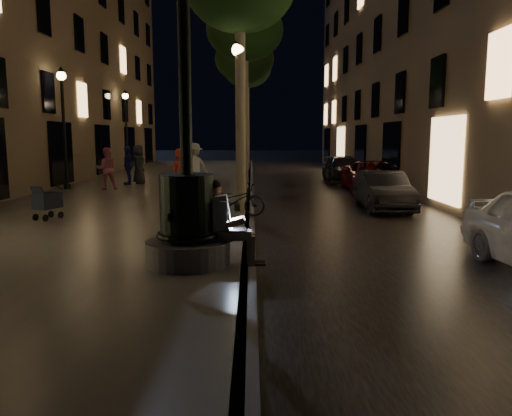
{
  "coord_description": "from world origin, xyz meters",
  "views": [
    {
      "loc": [
        0.06,
        -6.12,
        2.32
      ],
      "look_at": [
        0.14,
        3.0,
        1.0
      ],
      "focal_mm": 35.0,
      "sensor_mm": 36.0,
      "label": 1
    }
  ],
  "objects_px": {
    "tree_far": "(247,70)",
    "lamp_curb_a": "(239,103)",
    "pedestrian_white": "(194,167)",
    "stroller": "(47,201)",
    "pedestrian_red": "(181,178)",
    "car_rear": "(343,170)",
    "pedestrian_pink": "(107,169)",
    "fountain_lamppost": "(187,204)",
    "tree_third": "(244,60)",
    "lamp_curb_b": "(243,115)",
    "seated_man_laptop": "(225,220)",
    "lamp_left_c": "(126,120)",
    "tree_second": "(245,31)",
    "pedestrian_dark": "(139,164)",
    "lamp_curb_d": "(247,124)",
    "lamp_curb_c": "(246,120)",
    "car_third": "(373,177)",
    "pedestrian_blue": "(128,165)",
    "lamp_left_b": "(63,113)",
    "bicycle": "(234,201)",
    "car_second": "(383,191)"
  },
  "relations": [
    {
      "from": "tree_far",
      "to": "lamp_curb_a",
      "type": "relative_size",
      "value": 1.56
    },
    {
      "from": "pedestrian_white",
      "to": "stroller",
      "type": "bearing_deg",
      "value": 34.38
    },
    {
      "from": "tree_far",
      "to": "pedestrian_white",
      "type": "bearing_deg",
      "value": -98.94
    },
    {
      "from": "pedestrian_red",
      "to": "tree_far",
      "type": "bearing_deg",
      "value": 52.08
    },
    {
      "from": "car_rear",
      "to": "pedestrian_pink",
      "type": "bearing_deg",
      "value": -151.34
    },
    {
      "from": "fountain_lamppost",
      "to": "tree_third",
      "type": "height_order",
      "value": "tree_third"
    },
    {
      "from": "lamp_curb_b",
      "to": "seated_man_laptop",
      "type": "bearing_deg",
      "value": -90.35
    },
    {
      "from": "lamp_curb_a",
      "to": "fountain_lamppost",
      "type": "bearing_deg",
      "value": -96.65
    },
    {
      "from": "lamp_left_c",
      "to": "tree_second",
      "type": "bearing_deg",
      "value": -54.25
    },
    {
      "from": "lamp_curb_a",
      "to": "pedestrian_dark",
      "type": "height_order",
      "value": "lamp_curb_a"
    },
    {
      "from": "lamp_curb_b",
      "to": "lamp_curb_d",
      "type": "height_order",
      "value": "same"
    },
    {
      "from": "stroller",
      "to": "pedestrian_red",
      "type": "bearing_deg",
      "value": 57.1
    },
    {
      "from": "pedestrian_red",
      "to": "lamp_curb_a",
      "type": "bearing_deg",
      "value": -55.03
    },
    {
      "from": "tree_third",
      "to": "stroller",
      "type": "xyz_separation_m",
      "value": [
        -4.85,
        -13.51,
        -5.46
      ]
    },
    {
      "from": "fountain_lamppost",
      "to": "stroller",
      "type": "height_order",
      "value": "fountain_lamppost"
    },
    {
      "from": "car_rear",
      "to": "fountain_lamppost",
      "type": "bearing_deg",
      "value": -107.12
    },
    {
      "from": "fountain_lamppost",
      "to": "seated_man_laptop",
      "type": "relative_size",
      "value": 3.69
    },
    {
      "from": "lamp_curb_c",
      "to": "pedestrian_red",
      "type": "relative_size",
      "value": 2.75
    },
    {
      "from": "tree_third",
      "to": "lamp_curb_b",
      "type": "distance_m",
      "value": 4.94
    },
    {
      "from": "tree_third",
      "to": "tree_second",
      "type": "bearing_deg",
      "value": -89.05
    },
    {
      "from": "tree_third",
      "to": "car_rear",
      "type": "xyz_separation_m",
      "value": [
        4.98,
        -1.0,
        -5.5
      ]
    },
    {
      "from": "seated_man_laptop",
      "to": "tree_far",
      "type": "bearing_deg",
      "value": 89.6
    },
    {
      "from": "car_third",
      "to": "pedestrian_blue",
      "type": "height_order",
      "value": "pedestrian_blue"
    },
    {
      "from": "lamp_curb_c",
      "to": "lamp_left_b",
      "type": "height_order",
      "value": "same"
    },
    {
      "from": "lamp_left_c",
      "to": "fountain_lamppost",
      "type": "bearing_deg",
      "value": -73.78
    },
    {
      "from": "car_third",
      "to": "pedestrian_dark",
      "type": "height_order",
      "value": "pedestrian_dark"
    },
    {
      "from": "tree_third",
      "to": "pedestrian_dark",
      "type": "bearing_deg",
      "value": -140.61
    },
    {
      "from": "lamp_left_c",
      "to": "car_third",
      "type": "height_order",
      "value": "lamp_left_c"
    },
    {
      "from": "fountain_lamppost",
      "to": "seated_man_laptop",
      "type": "bearing_deg",
      "value": 0.0
    },
    {
      "from": "seated_man_laptop",
      "to": "car_rear",
      "type": "relative_size",
      "value": 0.32
    },
    {
      "from": "tree_third",
      "to": "lamp_left_c",
      "type": "height_order",
      "value": "tree_third"
    },
    {
      "from": "pedestrian_red",
      "to": "pedestrian_pink",
      "type": "height_order",
      "value": "pedestrian_red"
    },
    {
      "from": "bicycle",
      "to": "lamp_left_c",
      "type": "bearing_deg",
      "value": 5.12
    },
    {
      "from": "lamp_left_b",
      "to": "pedestrian_blue",
      "type": "relative_size",
      "value": 2.85
    },
    {
      "from": "lamp_curb_d",
      "to": "lamp_left_b",
      "type": "bearing_deg",
      "value": -111.53
    },
    {
      "from": "lamp_curb_b",
      "to": "car_second",
      "type": "xyz_separation_m",
      "value": [
        4.49,
        -6.57,
        -2.63
      ]
    },
    {
      "from": "lamp_left_b",
      "to": "pedestrian_white",
      "type": "bearing_deg",
      "value": -5.86
    },
    {
      "from": "car_rear",
      "to": "pedestrian_red",
      "type": "height_order",
      "value": "pedestrian_red"
    },
    {
      "from": "tree_third",
      "to": "pedestrian_white",
      "type": "bearing_deg",
      "value": -106.14
    },
    {
      "from": "pedestrian_dark",
      "to": "lamp_curb_c",
      "type": "bearing_deg",
      "value": -29.3
    },
    {
      "from": "car_second",
      "to": "fountain_lamppost",
      "type": "bearing_deg",
      "value": -123.28
    },
    {
      "from": "stroller",
      "to": "pedestrian_dark",
      "type": "height_order",
      "value": "pedestrian_dark"
    },
    {
      "from": "bicycle",
      "to": "car_third",
      "type": "bearing_deg",
      "value": -52.69
    },
    {
      "from": "tree_second",
      "to": "pedestrian_blue",
      "type": "relative_size",
      "value": 4.38
    },
    {
      "from": "tree_third",
      "to": "pedestrian_pink",
      "type": "bearing_deg",
      "value": -130.28
    },
    {
      "from": "lamp_left_c",
      "to": "car_second",
      "type": "bearing_deg",
      "value": -51.5
    },
    {
      "from": "pedestrian_red",
      "to": "pedestrian_blue",
      "type": "relative_size",
      "value": 1.04
    },
    {
      "from": "car_third",
      "to": "pedestrian_white",
      "type": "relative_size",
      "value": 2.53
    },
    {
      "from": "lamp_curb_b",
      "to": "car_third",
      "type": "height_order",
      "value": "lamp_curb_b"
    },
    {
      "from": "stroller",
      "to": "tree_third",
      "type": "bearing_deg",
      "value": 91.43
    }
  ]
}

